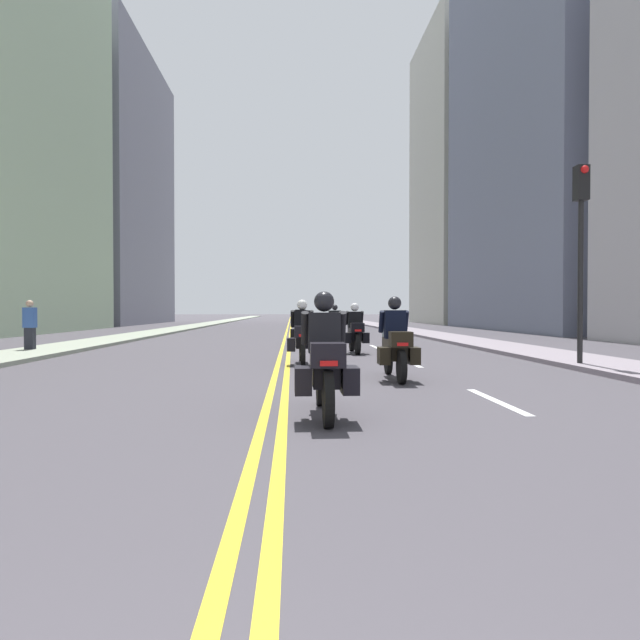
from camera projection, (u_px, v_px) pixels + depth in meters
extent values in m
plane|color=#444047|center=(290.00, 326.00, 48.03)|extent=(264.00, 264.00, 0.00)
cube|color=gray|center=(200.00, 325.00, 47.66)|extent=(2.19, 144.00, 0.12)
cube|color=gray|center=(377.00, 325.00, 48.41)|extent=(2.19, 144.00, 0.12)
cube|color=yellow|center=(288.00, 326.00, 48.03)|extent=(0.12, 132.00, 0.01)
cube|color=yellow|center=(291.00, 326.00, 48.04)|extent=(0.12, 132.00, 0.01)
cube|color=silver|center=(496.00, 401.00, 8.25)|extent=(0.14, 2.40, 0.01)
cube|color=silver|center=(410.00, 363.00, 14.24)|extent=(0.14, 2.40, 0.01)
cube|color=silver|center=(375.00, 347.00, 20.24)|extent=(0.14, 2.40, 0.01)
cube|color=silver|center=(356.00, 339.00, 26.23)|extent=(0.14, 2.40, 0.01)
cube|color=silver|center=(344.00, 333.00, 32.22)|extent=(0.14, 2.40, 0.01)
cube|color=silver|center=(336.00, 330.00, 38.21)|extent=(0.14, 2.40, 0.01)
cube|color=silver|center=(330.00, 327.00, 44.20)|extent=(0.14, 2.40, 0.01)
cube|color=silver|center=(326.00, 325.00, 50.19)|extent=(0.14, 2.40, 0.01)
cube|color=silver|center=(322.00, 323.00, 56.19)|extent=(0.14, 2.40, 0.01)
cube|color=slate|center=(550.00, 115.00, 37.59)|extent=(8.04, 20.33, 28.99)
cube|color=#2D3847|center=(607.00, 223.00, 37.92)|extent=(0.04, 17.08, 0.90)
cube|color=#2D3847|center=(608.00, 145.00, 37.82)|extent=(0.04, 17.08, 0.90)
cube|color=#2D3847|center=(608.00, 66.00, 37.73)|extent=(0.04, 17.08, 0.90)
cube|color=slate|center=(118.00, 190.00, 54.82)|extent=(6.55, 20.81, 26.39)
cube|color=#2D3847|center=(85.00, 257.00, 54.77)|extent=(0.04, 17.48, 0.90)
cube|color=#2D3847|center=(84.00, 108.00, 54.51)|extent=(0.04, 17.48, 0.90)
cube|color=beige|center=(469.00, 178.00, 56.40)|extent=(9.11, 14.53, 29.33)
cube|color=#2D3847|center=(513.00, 251.00, 56.75)|extent=(0.04, 12.21, 0.90)
cube|color=#2D3847|center=(513.00, 172.00, 56.61)|extent=(0.04, 12.21, 0.90)
cube|color=#2D3847|center=(514.00, 92.00, 56.47)|extent=(0.04, 12.21, 0.90)
cylinder|color=black|center=(321.00, 382.00, 7.88)|extent=(0.11, 0.66, 0.66)
cylinder|color=black|center=(328.00, 399.00, 6.38)|extent=(0.11, 0.66, 0.66)
cube|color=silver|center=(321.00, 358.00, 7.87)|extent=(0.14, 0.32, 0.04)
cube|color=black|center=(324.00, 368.00, 7.13)|extent=(0.33, 1.14, 0.40)
cube|color=black|center=(328.00, 355.00, 6.45)|extent=(0.40, 0.36, 0.28)
cube|color=red|center=(329.00, 363.00, 6.26)|extent=(0.20, 0.03, 0.06)
cube|color=black|center=(303.00, 380.00, 6.66)|extent=(0.20, 0.44, 0.32)
cube|color=black|center=(350.00, 380.00, 6.70)|extent=(0.20, 0.44, 0.32)
cube|color=#B2C1CC|center=(322.00, 336.00, 7.60)|extent=(0.36, 0.12, 0.36)
cube|color=black|center=(324.00, 333.00, 7.07)|extent=(0.40, 0.26, 0.51)
cylinder|color=black|center=(305.00, 328.00, 7.20)|extent=(0.10, 0.28, 0.45)
cylinder|color=black|center=(342.00, 328.00, 7.23)|extent=(0.10, 0.28, 0.45)
sphere|color=black|center=(324.00, 302.00, 7.09)|extent=(0.26, 0.26, 0.26)
cylinder|color=black|center=(388.00, 359.00, 11.76)|extent=(0.12, 0.63, 0.63)
cylinder|color=black|center=(402.00, 367.00, 10.14)|extent=(0.12, 0.63, 0.63)
cube|color=silver|center=(388.00, 343.00, 11.76)|extent=(0.15, 0.32, 0.04)
cube|color=black|center=(394.00, 349.00, 10.95)|extent=(0.35, 1.24, 0.40)
cube|color=black|center=(401.00, 339.00, 10.21)|extent=(0.41, 0.37, 0.28)
cube|color=red|center=(403.00, 344.00, 10.02)|extent=(0.20, 0.03, 0.06)
cube|color=black|center=(384.00, 356.00, 10.45)|extent=(0.21, 0.44, 0.32)
cube|color=black|center=(413.00, 356.00, 10.47)|extent=(0.21, 0.44, 0.32)
cube|color=#B2C1CC|center=(390.00, 328.00, 11.46)|extent=(0.36, 0.13, 0.36)
cube|color=black|center=(395.00, 324.00, 10.89)|extent=(0.41, 0.27, 0.55)
cylinder|color=black|center=(382.00, 322.00, 11.03)|extent=(0.11, 0.28, 0.45)
cylinder|color=black|center=(406.00, 322.00, 11.04)|extent=(0.11, 0.28, 0.45)
sphere|color=black|center=(395.00, 303.00, 10.91)|extent=(0.26, 0.26, 0.26)
cylinder|color=black|center=(301.00, 348.00, 14.88)|extent=(0.11, 0.66, 0.66)
cylinder|color=black|center=(303.00, 353.00, 13.31)|extent=(0.11, 0.66, 0.66)
cube|color=silver|center=(301.00, 335.00, 14.87)|extent=(0.14, 0.32, 0.04)
cube|color=black|center=(302.00, 339.00, 14.09)|extent=(0.33, 1.19, 0.40)
cube|color=black|center=(303.00, 332.00, 13.38)|extent=(0.40, 0.36, 0.28)
cube|color=red|center=(303.00, 335.00, 13.19)|extent=(0.20, 0.03, 0.06)
cube|color=black|center=(291.00, 345.00, 13.61)|extent=(0.20, 0.44, 0.32)
cube|color=black|center=(314.00, 344.00, 13.64)|extent=(0.20, 0.44, 0.32)
cube|color=#B2C1CC|center=(302.00, 324.00, 14.58)|extent=(0.36, 0.13, 0.36)
cube|color=black|center=(302.00, 321.00, 14.03)|extent=(0.40, 0.26, 0.53)
cylinder|color=black|center=(293.00, 319.00, 14.17)|extent=(0.10, 0.28, 0.45)
cylinder|color=black|center=(311.00, 319.00, 14.19)|extent=(0.10, 0.28, 0.45)
sphere|color=white|center=(302.00, 305.00, 14.05)|extent=(0.26, 0.26, 0.26)
cylinder|color=black|center=(352.00, 341.00, 18.39)|extent=(0.13, 0.64, 0.64)
cylinder|color=black|center=(358.00, 344.00, 16.84)|extent=(0.13, 0.64, 0.64)
cube|color=silver|center=(352.00, 331.00, 18.38)|extent=(0.14, 0.32, 0.04)
cube|color=black|center=(355.00, 334.00, 17.61)|extent=(0.33, 1.18, 0.40)
cube|color=black|center=(357.00, 328.00, 16.90)|extent=(0.40, 0.36, 0.28)
cube|color=red|center=(358.00, 330.00, 16.72)|extent=(0.20, 0.03, 0.06)
cube|color=black|center=(347.00, 338.00, 17.13)|extent=(0.20, 0.44, 0.32)
cube|color=black|center=(365.00, 338.00, 17.16)|extent=(0.20, 0.44, 0.32)
cube|color=#B2C1CC|center=(353.00, 322.00, 18.10)|extent=(0.36, 0.12, 0.36)
cube|color=black|center=(355.00, 320.00, 17.55)|extent=(0.40, 0.26, 0.51)
cylinder|color=black|center=(347.00, 318.00, 17.68)|extent=(0.10, 0.28, 0.45)
cylinder|color=black|center=(362.00, 318.00, 17.71)|extent=(0.10, 0.28, 0.45)
sphere|color=white|center=(355.00, 307.00, 17.57)|extent=(0.26, 0.26, 0.26)
cylinder|color=black|center=(301.00, 336.00, 22.18)|extent=(0.13, 0.60, 0.60)
cylinder|color=black|center=(301.00, 338.00, 20.62)|extent=(0.13, 0.60, 0.60)
cube|color=silver|center=(301.00, 328.00, 22.17)|extent=(0.15, 0.32, 0.04)
cube|color=black|center=(301.00, 330.00, 21.39)|extent=(0.34, 1.19, 0.40)
cube|color=black|center=(301.00, 325.00, 20.69)|extent=(0.41, 0.37, 0.28)
cube|color=red|center=(301.00, 327.00, 20.50)|extent=(0.20, 0.03, 0.06)
cube|color=black|center=(293.00, 333.00, 20.92)|extent=(0.21, 0.44, 0.32)
cube|color=black|center=(308.00, 333.00, 20.94)|extent=(0.21, 0.44, 0.32)
cube|color=#B2C1CC|center=(301.00, 320.00, 21.89)|extent=(0.36, 0.13, 0.36)
cube|color=black|center=(301.00, 317.00, 21.34)|extent=(0.40, 0.27, 0.59)
cylinder|color=black|center=(294.00, 316.00, 21.48)|extent=(0.10, 0.28, 0.45)
cylinder|color=black|center=(307.00, 316.00, 21.49)|extent=(0.10, 0.28, 0.45)
sphere|color=white|center=(301.00, 306.00, 21.36)|extent=(0.26, 0.26, 0.26)
cylinder|color=black|center=(334.00, 332.00, 26.32)|extent=(0.14, 0.67, 0.67)
cylinder|color=black|center=(335.00, 333.00, 24.83)|extent=(0.14, 0.67, 0.67)
cube|color=silver|center=(334.00, 324.00, 26.31)|extent=(0.15, 0.33, 0.04)
cube|color=black|center=(335.00, 326.00, 25.57)|extent=(0.36, 1.14, 0.40)
cube|color=black|center=(335.00, 322.00, 24.90)|extent=(0.41, 0.38, 0.28)
cube|color=red|center=(336.00, 324.00, 24.71)|extent=(0.20, 0.04, 0.06)
cube|color=black|center=(329.00, 329.00, 25.12)|extent=(0.22, 0.45, 0.32)
cube|color=black|center=(341.00, 329.00, 25.13)|extent=(0.22, 0.45, 0.32)
cube|color=#B2C1CC|center=(334.00, 318.00, 26.04)|extent=(0.36, 0.14, 0.36)
cube|color=black|center=(335.00, 316.00, 25.51)|extent=(0.41, 0.28, 0.52)
cylinder|color=black|center=(330.00, 315.00, 25.66)|extent=(0.11, 0.28, 0.45)
cylinder|color=black|center=(340.00, 315.00, 25.66)|extent=(0.11, 0.28, 0.45)
sphere|color=black|center=(335.00, 307.00, 25.53)|extent=(0.26, 0.26, 0.26)
cylinder|color=black|center=(580.00, 283.00, 12.91)|extent=(0.12, 0.12, 3.93)
cube|color=black|center=(581.00, 183.00, 12.87)|extent=(0.28, 0.28, 0.80)
sphere|color=red|center=(585.00, 169.00, 12.72)|extent=(0.18, 0.18, 0.18)
cube|color=#242630|center=(30.00, 340.00, 17.48)|extent=(0.30, 0.23, 0.80)
cube|color=#365AA7|center=(30.00, 318.00, 17.46)|extent=(0.38, 0.26, 0.63)
sphere|color=tan|center=(30.00, 304.00, 17.46)|extent=(0.22, 0.22, 0.22)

